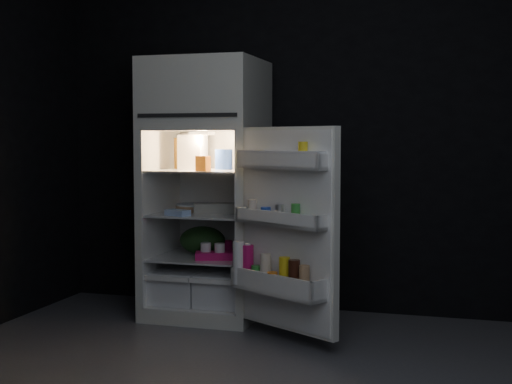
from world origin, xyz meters
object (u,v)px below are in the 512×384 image
(milk_jug, at_px, (193,152))
(egg_carton, at_px, (217,208))
(fridge_door, at_px, (284,232))
(refrigerator, at_px, (207,179))
(yogurt_tray, at_px, (214,256))

(milk_jug, bearing_deg, egg_carton, -15.57)
(fridge_door, distance_m, milk_jug, 1.08)
(refrigerator, relative_size, egg_carton, 5.55)
(milk_jug, bearing_deg, refrigerator, 3.89)
(yogurt_tray, bearing_deg, milk_jug, 124.18)
(milk_jug, bearing_deg, yogurt_tray, -38.46)
(yogurt_tray, bearing_deg, fridge_door, -52.68)
(refrigerator, xyz_separation_m, milk_jug, (-0.10, -0.01, 0.19))
(milk_jug, bearing_deg, fridge_door, -36.19)
(refrigerator, relative_size, milk_jug, 7.42)
(egg_carton, bearing_deg, milk_jug, 145.26)
(fridge_door, xyz_separation_m, egg_carton, (-0.60, 0.51, 0.08))
(refrigerator, bearing_deg, fridge_door, -39.07)
(fridge_door, bearing_deg, milk_jug, 145.20)
(refrigerator, distance_m, fridge_door, 0.94)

